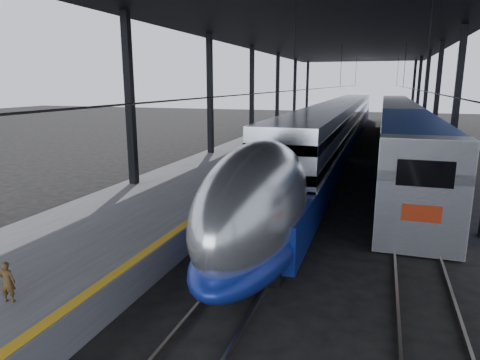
% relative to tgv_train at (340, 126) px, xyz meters
% --- Properties ---
extents(ground, '(160.00, 160.00, 0.00)m').
position_rel_tgv_train_xyz_m(ground, '(-2.00, -27.10, -1.96)').
color(ground, black).
rests_on(ground, ground).
extents(platform, '(6.00, 80.00, 1.00)m').
position_rel_tgv_train_xyz_m(platform, '(-5.50, -7.10, -1.46)').
color(platform, '#4C4C4F').
rests_on(platform, ground).
extents(yellow_strip, '(0.30, 80.00, 0.01)m').
position_rel_tgv_train_xyz_m(yellow_strip, '(-2.70, -7.10, -0.96)').
color(yellow_strip, '#C78F12').
rests_on(yellow_strip, platform).
extents(rails, '(6.52, 80.00, 0.16)m').
position_rel_tgv_train_xyz_m(rails, '(2.50, -7.10, -1.88)').
color(rails, slate).
rests_on(rails, ground).
extents(canopy, '(18.00, 75.00, 9.47)m').
position_rel_tgv_train_xyz_m(canopy, '(-0.10, -7.10, 7.15)').
color(canopy, black).
rests_on(canopy, ground).
extents(tgv_train, '(2.93, 65.20, 4.20)m').
position_rel_tgv_train_xyz_m(tgv_train, '(0.00, 0.00, 0.00)').
color(tgv_train, '#B7BABF').
rests_on(tgv_train, ground).
extents(second_train, '(2.95, 56.05, 4.06)m').
position_rel_tgv_train_xyz_m(second_train, '(5.00, 2.11, 0.09)').
color(second_train, navy).
rests_on(second_train, ground).
extents(child, '(0.40, 0.32, 0.96)m').
position_rel_tgv_train_xyz_m(child, '(-4.13, -33.19, -0.48)').
color(child, '#463017').
rests_on(child, platform).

